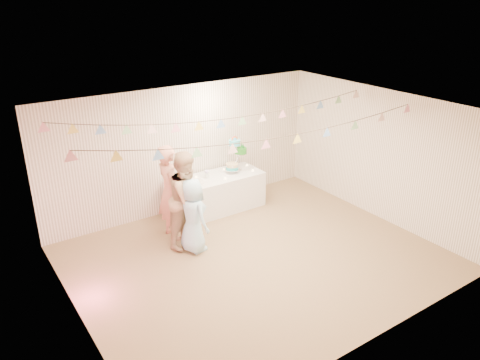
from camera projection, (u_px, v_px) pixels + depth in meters
floor at (256, 258)px, 8.12m from camera, size 6.00×6.00×0.00m
ceiling at (259, 112)px, 7.12m from camera, size 6.00×6.00×0.00m
back_wall at (185, 149)px, 9.53m from camera, size 6.00×6.00×0.00m
front_wall at (378, 258)px, 5.71m from camera, size 6.00×6.00×0.00m
left_wall at (71, 242)px, 6.06m from camera, size 5.00×5.00×0.00m
right_wall at (381, 155)px, 9.18m from camera, size 5.00×5.00×0.00m
table at (216, 193)px, 9.74m from camera, size 2.01×0.80×0.75m
cake_stand at (236, 155)px, 9.78m from camera, size 0.64×0.38×0.72m
cake_bottom at (232, 169)px, 9.76m from camera, size 0.31×0.31×0.15m
cake_middle at (241, 152)px, 9.95m from camera, size 0.27×0.27×0.22m
cake_top_tier at (235, 143)px, 9.63m from camera, size 0.25×0.25×0.19m
platter at (197, 182)px, 9.32m from camera, size 0.33×0.33×0.02m
posy at (207, 174)px, 9.52m from camera, size 0.14×0.14×0.17m
person_adult_a at (170, 192)px, 8.50m from camera, size 0.47×0.68×1.81m
person_adult_b at (187, 199)px, 8.28m from camera, size 1.08×1.02×1.77m
person_child at (193, 216)px, 8.13m from camera, size 0.50×0.70×1.35m
bunting_back at (221, 113)px, 8.06m from camera, size 5.60×1.10×0.40m
bunting_front at (266, 133)px, 7.08m from camera, size 5.60×0.90×0.36m
tealight_0 at (184, 187)px, 9.06m from camera, size 0.04×0.04×0.03m
tealight_1 at (196, 177)px, 9.55m from camera, size 0.04×0.04×0.03m
tealight_2 at (225, 178)px, 9.47m from camera, size 0.04×0.04×0.03m
tealight_3 at (224, 169)px, 9.94m from camera, size 0.04×0.04×0.03m
tealight_4 at (253, 170)px, 9.88m from camera, size 0.04×0.04×0.03m
tealight_5 at (247, 165)px, 10.17m from camera, size 0.04×0.04×0.03m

